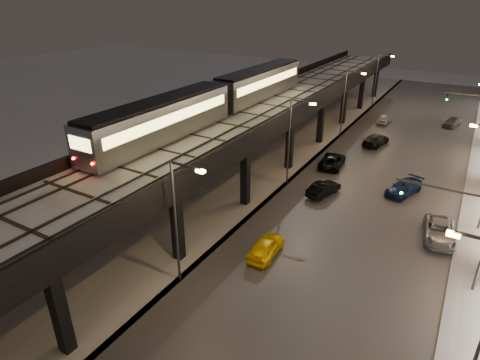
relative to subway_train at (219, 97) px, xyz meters
The scene contains 20 objects.
road_surface 18.63m from the subway_train, 16.32° to the left, with size 17.00×120.00×0.06m, color #46474D.
under_viaduct_pavement 9.86m from the subway_train, 61.91° to the left, with size 11.00×120.00×0.06m, color #9FA1A8.
elevated_viaduct 4.00m from the subway_train, 31.44° to the left, with size 9.00×100.00×6.30m.
viaduct_trackbed 3.57m from the subway_train, 33.60° to the left, with size 8.40×100.00×0.32m.
viaduct_parapet_streetside 7.21m from the subway_train, 13.81° to the left, with size 0.30×100.00×1.10m, color black.
viaduct_parapet_far 2.91m from the subway_train, 137.69° to the left, with size 0.30×100.00×1.10m, color black.
streetlight_left_1 19.36m from the subway_train, 65.00° to the right, with size 2.57×0.28×9.00m.
streetlight_left_2 8.67m from the subway_train, ahead, with size 2.57×0.28×9.00m.
streetlight_left_3 20.59m from the subway_train, 66.63° to the left, with size 2.57×0.28×9.00m.
streetlight_left_4 37.69m from the subway_train, 77.59° to the left, with size 2.57×0.28×9.00m.
traffic_light_rig_a 26.00m from the subway_train, 18.87° to the right, with size 6.10×0.34×7.00m.
subway_train is the anchor object (origin of this frame).
car_taxi 18.21m from the subway_train, 45.17° to the right, with size 1.71×4.26×1.45m, color yellow.
car_near_white 14.23m from the subway_train, ahead, with size 1.45×4.14×1.37m, color black.
car_mid_silver 14.93m from the subway_train, 35.92° to the left, with size 2.38×5.16×1.43m, color black.
car_mid_dark 22.89m from the subway_train, 53.04° to the left, with size 2.03×4.99×1.45m, color black.
car_far_white 31.38m from the subway_train, 67.30° to the left, with size 1.58×3.93×1.34m, color silver.
car_onc_dark 24.17m from the subway_train, ahead, with size 2.33×5.04×1.40m, color #9296A0.
car_onc_white 20.74m from the subway_train, 12.78° to the left, with size 1.91×4.69×1.36m, color #0F2250.
car_onc_red 38.47m from the subway_train, 56.36° to the left, with size 1.61×3.99×1.36m, color #43464D.
Camera 1 is at (14.26, -4.23, 18.18)m, focal length 30.00 mm.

